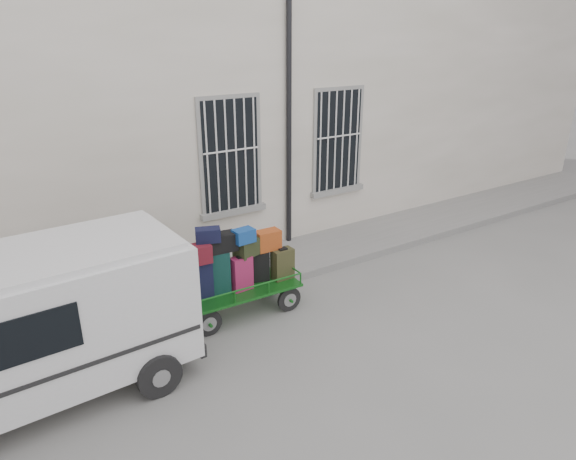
% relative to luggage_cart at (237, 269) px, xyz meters
% --- Properties ---
extents(ground, '(80.00, 80.00, 0.00)m').
position_rel_luggage_cart_xyz_m(ground, '(1.41, -0.90, -0.86)').
color(ground, slate).
rests_on(ground, ground).
extents(building, '(24.00, 5.15, 6.00)m').
position_rel_luggage_cart_xyz_m(building, '(1.41, 4.60, 2.14)').
color(building, beige).
rests_on(building, ground).
extents(sidewalk, '(24.00, 1.70, 0.15)m').
position_rel_luggage_cart_xyz_m(sidewalk, '(1.41, 1.30, -0.78)').
color(sidewalk, slate).
rests_on(sidewalk, ground).
extents(luggage_cart, '(2.30, 0.94, 1.67)m').
position_rel_luggage_cart_xyz_m(luggage_cart, '(0.00, 0.00, 0.00)').
color(luggage_cart, black).
rests_on(luggage_cart, ground).
extents(van, '(4.15, 2.01, 2.05)m').
position_rel_luggage_cart_xyz_m(van, '(-3.21, -0.50, 0.31)').
color(van, silver).
rests_on(van, ground).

